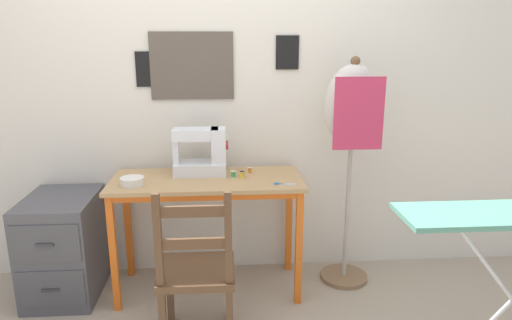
% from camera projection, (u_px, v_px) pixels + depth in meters
% --- Properties ---
extents(ground_plane, '(14.00, 14.00, 0.00)m').
position_uv_depth(ground_plane, '(209.00, 309.00, 2.79)').
color(ground_plane, tan).
extents(wall_back, '(10.00, 0.07, 2.55)m').
position_uv_depth(wall_back, '(206.00, 90.00, 3.02)').
color(wall_back, silver).
rests_on(wall_back, ground_plane).
extents(sewing_table, '(1.19, 0.51, 0.76)m').
position_uv_depth(sewing_table, '(207.00, 194.00, 2.86)').
color(sewing_table, tan).
rests_on(sewing_table, ground_plane).
extents(sewing_machine, '(0.35, 0.18, 0.32)m').
position_uv_depth(sewing_machine, '(203.00, 153.00, 2.90)').
color(sewing_machine, white).
rests_on(sewing_machine, sewing_table).
extents(fabric_bowl, '(0.14, 0.14, 0.05)m').
position_uv_depth(fabric_bowl, '(132.00, 181.00, 2.70)').
color(fabric_bowl, silver).
rests_on(fabric_bowl, sewing_table).
extents(scissors, '(0.13, 0.06, 0.01)m').
position_uv_depth(scissors, '(281.00, 184.00, 2.73)').
color(scissors, silver).
rests_on(scissors, sewing_table).
extents(thread_spool_near_machine, '(0.04, 0.04, 0.04)m').
position_uv_depth(thread_spool_near_machine, '(233.00, 174.00, 2.86)').
color(thread_spool_near_machine, green).
rests_on(thread_spool_near_machine, sewing_table).
extents(thread_spool_mid_table, '(0.04, 0.04, 0.04)m').
position_uv_depth(thread_spool_mid_table, '(242.00, 175.00, 2.85)').
color(thread_spool_mid_table, yellow).
rests_on(thread_spool_mid_table, sewing_table).
extents(thread_spool_far_edge, '(0.03, 0.03, 0.04)m').
position_uv_depth(thread_spool_far_edge, '(250.00, 170.00, 2.95)').
color(thread_spool_far_edge, orange).
rests_on(thread_spool_far_edge, sewing_table).
extents(wooden_chair, '(0.40, 0.38, 0.90)m').
position_uv_depth(wooden_chair, '(196.00, 272.00, 2.40)').
color(wooden_chair, '#513823').
rests_on(wooden_chair, ground_plane).
extents(filing_cabinet, '(0.42, 0.57, 0.65)m').
position_uv_depth(filing_cabinet, '(64.00, 246.00, 2.90)').
color(filing_cabinet, '#4C4C51').
rests_on(filing_cabinet, ground_plane).
extents(dress_form, '(0.36, 0.32, 1.50)m').
position_uv_depth(dress_form, '(352.00, 118.00, 2.86)').
color(dress_form, '#846647').
rests_on(dress_form, ground_plane).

